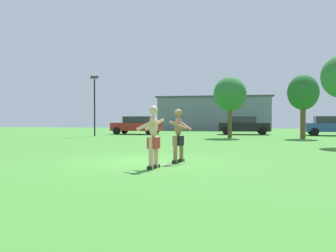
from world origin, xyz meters
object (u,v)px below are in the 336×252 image
at_px(car_red_mid_lot, 137,125).
at_px(car_black_near_post, 243,125).
at_px(tree_behind_players, 230,94).
at_px(player_in_black, 179,134).
at_px(lamp_post, 94,98).
at_px(tree_left_field, 303,93).
at_px(player_near, 153,135).
at_px(frisbee, 168,165).
at_px(car_blue_far_end, 332,125).

bearing_deg(car_red_mid_lot, car_black_near_post, 8.49).
bearing_deg(tree_behind_players, car_black_near_post, 80.18).
relative_size(player_in_black, car_black_near_post, 0.39).
bearing_deg(lamp_post, tree_left_field, -0.86).
relative_size(player_near, player_in_black, 1.03).
height_order(frisbee, car_black_near_post, car_black_near_post).
bearing_deg(player_in_black, car_blue_far_end, 64.99).
xyz_separation_m(car_black_near_post, car_red_mid_lot, (-9.23, -1.38, 0.00)).
distance_m(car_red_mid_lot, car_blue_far_end, 16.33).
bearing_deg(tree_left_field, tree_behind_players, -176.95).
relative_size(car_red_mid_lot, tree_left_field, 0.99).
bearing_deg(player_in_black, lamp_post, 121.80).
bearing_deg(player_near, tree_behind_players, 84.28).
height_order(player_near, player_in_black, player_near).
distance_m(frisbee, car_blue_far_end, 22.60).
height_order(car_blue_far_end, tree_left_field, tree_left_field).
bearing_deg(lamp_post, frisbee, -59.89).
bearing_deg(tree_left_field, lamp_post, 179.14).
distance_m(player_in_black, tree_behind_players, 14.90).
relative_size(player_in_black, car_blue_far_end, 0.39).
distance_m(player_in_black, frisbee, 1.15).
distance_m(car_black_near_post, car_red_mid_lot, 9.33).
relative_size(player_near, tree_behind_players, 0.40).
relative_size(car_black_near_post, tree_left_field, 0.98).
bearing_deg(car_black_near_post, frisbee, -96.36).
bearing_deg(frisbee, tree_behind_players, 84.94).
bearing_deg(car_blue_far_end, player_in_black, -115.01).
bearing_deg(player_near, car_black_near_post, 83.20).
distance_m(frisbee, car_red_mid_lot, 20.92).
xyz_separation_m(car_black_near_post, tree_left_field, (4.02, -5.45, 2.34)).
xyz_separation_m(car_red_mid_lot, tree_left_field, (13.26, -4.07, 2.34)).
relative_size(player_near, car_blue_far_end, 0.40).
xyz_separation_m(car_black_near_post, car_blue_far_end, (7.08, -0.60, 0.00)).
xyz_separation_m(car_blue_far_end, lamp_post, (-18.66, -4.62, 2.17)).
xyz_separation_m(frisbee, tree_left_field, (6.38, 15.67, 3.15)).
bearing_deg(car_red_mid_lot, lamp_post, -121.40).
bearing_deg(player_near, player_in_black, 73.06).
height_order(frisbee, car_blue_far_end, car_blue_far_end).
distance_m(frisbee, lamp_post, 18.62).
xyz_separation_m(tree_left_field, tree_behind_players, (-5.01, -0.27, -0.04)).
xyz_separation_m(frisbee, car_black_near_post, (2.35, 21.12, 0.81)).
bearing_deg(player_in_black, player_near, -106.94).
height_order(car_black_near_post, car_blue_far_end, same).
height_order(car_red_mid_lot, lamp_post, lamp_post).
height_order(lamp_post, tree_behind_players, lamp_post).
relative_size(car_red_mid_lot, car_blue_far_end, 1.01).
bearing_deg(tree_behind_players, car_blue_far_end, 32.36).
relative_size(player_in_black, tree_behind_players, 0.39).
height_order(player_near, frisbee, player_near).
distance_m(car_red_mid_lot, tree_left_field, 14.06).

